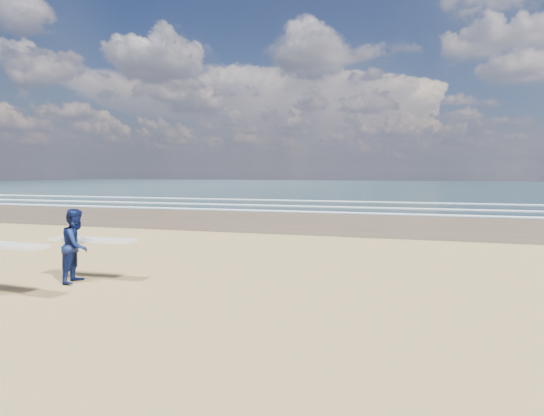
% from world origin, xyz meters
% --- Properties ---
extents(ocean, '(220.00, 100.00, 0.02)m').
position_xyz_m(ocean, '(20.00, 72.00, 0.01)').
color(ocean, '#1A3239').
rests_on(ocean, ground).
extents(surfer_far, '(2.22, 1.13, 1.76)m').
position_xyz_m(surfer_far, '(0.30, 2.27, 0.89)').
color(surfer_far, '#0B1641').
rests_on(surfer_far, ground).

